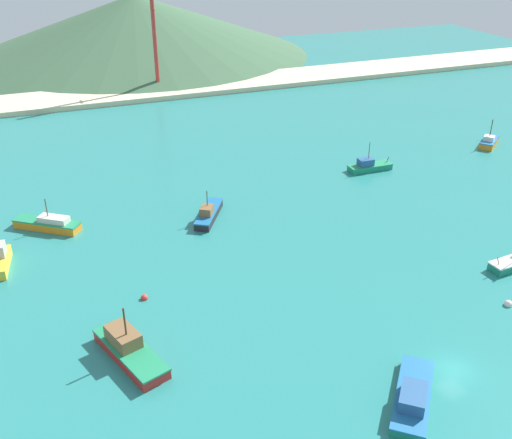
# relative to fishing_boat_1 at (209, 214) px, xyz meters

# --- Properties ---
(ground) EXTENTS (260.00, 280.00, 0.50)m
(ground) POSITION_rel_fishing_boat_1_xyz_m (13.22, -10.75, -1.07)
(ground) COLOR teal
(fishing_boat_1) EXTENTS (6.68, 8.97, 4.79)m
(fishing_boat_1) POSITION_rel_fishing_boat_1_xyz_m (0.00, 0.00, 0.00)
(fishing_boat_1) COLOR #232328
(fishing_boat_1) RESTS_ON ground
(fishing_boat_5) EXTENTS (9.07, 9.92, 2.31)m
(fishing_boat_5) POSITION_rel_fishing_boat_1_xyz_m (6.62, -43.08, -0.01)
(fishing_boat_5) COLOR #198466
(fishing_boat_5) RESTS_ON ground
(fishing_boat_7) EXTENTS (8.01, 2.64, 5.32)m
(fishing_boat_7) POSITION_rel_fishing_boat_1_xyz_m (32.13, 7.55, -0.03)
(fishing_boat_7) COLOR #198466
(fishing_boat_7) RESTS_ON ground
(fishing_boat_8) EXTENTS (9.53, 7.95, 4.85)m
(fishing_boat_8) POSITION_rel_fishing_boat_1_xyz_m (-22.63, 5.26, 0.03)
(fishing_boat_8) COLOR orange
(fishing_boat_8) RESTS_ON ground
(fishing_boat_9) EXTENTS (6.91, 6.21, 5.41)m
(fishing_boat_9) POSITION_rel_fishing_boat_1_xyz_m (60.68, 9.94, -0.02)
(fishing_boat_9) COLOR orange
(fishing_boat_9) RESTS_ON ground
(fishing_boat_11) EXTENTS (6.44, 11.10, 6.09)m
(fishing_boat_11) POSITION_rel_fishing_boat_1_xyz_m (-16.91, -26.93, 0.21)
(fishing_boat_11) COLOR red
(fishing_boat_11) RESTS_ON ground
(buoy_0) EXTENTS (0.97, 0.97, 0.97)m
(buoy_0) POSITION_rel_fishing_boat_1_xyz_m (26.19, -33.94, -0.65)
(buoy_0) COLOR silver
(buoy_0) RESTS_ON ground
(buoy_1) EXTENTS (0.86, 0.86, 0.86)m
(buoy_1) POSITION_rel_fishing_boat_1_xyz_m (-13.34, -17.20, -0.67)
(buoy_1) COLOR red
(buoy_1) RESTS_ON ground
(beach_strip) EXTENTS (247.00, 15.44, 1.20)m
(beach_strip) POSITION_rel_fishing_boat_1_xyz_m (13.22, 71.01, -0.22)
(beach_strip) COLOR beige
(beach_strip) RESTS_ON ground
(hill_central) EXTENTS (107.95, 107.95, 18.40)m
(hill_central) POSITION_rel_fishing_boat_1_xyz_m (12.90, 117.23, 8.38)
(hill_central) COLOR #3D6042
(hill_central) RESTS_ON ground
(radio_tower) EXTENTS (3.24, 2.60, 32.44)m
(radio_tower) POSITION_rel_fishing_boat_1_xyz_m (8.90, 71.81, 15.72)
(radio_tower) COLOR #B7332D
(radio_tower) RESTS_ON ground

